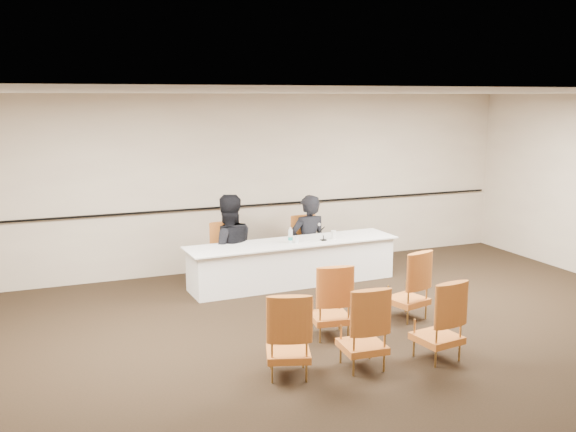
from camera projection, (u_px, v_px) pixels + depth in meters
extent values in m
plane|color=black|center=(358.00, 348.00, 7.65)|extent=(10.00, 10.00, 0.00)
plane|color=silver|center=(363.00, 92.00, 7.10)|extent=(10.00, 10.00, 0.00)
cube|color=#B9A591|center=(249.00, 182.00, 11.01)|extent=(10.00, 0.04, 3.00)
cube|color=black|center=(250.00, 205.00, 11.05)|extent=(9.80, 0.04, 0.03)
imported|color=black|center=(308.00, 247.00, 10.88)|extent=(0.68, 0.47, 1.80)
imported|color=black|center=(228.00, 253.00, 10.29)|extent=(0.95, 0.75, 1.89)
cube|color=white|center=(317.00, 240.00, 10.26)|extent=(0.35, 0.29, 0.00)
cylinder|color=white|center=(297.00, 240.00, 10.06)|extent=(0.07, 0.07, 0.10)
cylinder|color=white|center=(333.00, 235.00, 10.33)|extent=(0.11, 0.11, 0.14)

